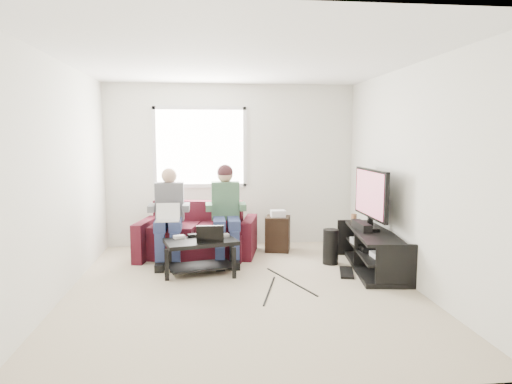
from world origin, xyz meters
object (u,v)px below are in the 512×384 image
Objects in this scene: subwoofer at (331,247)px; tv_stand at (372,252)px; end_table at (278,233)px; sofa at (198,236)px; coffee_table at (201,249)px; tv at (371,195)px.

tv_stand is at bearing -36.05° from subwoofer.
tv_stand is at bearing -46.84° from end_table.
sofa reaches higher than coffee_table.
tv reaches higher than tv_stand.
tv_stand is 0.58m from subwoofer.
tv_stand is 3.39× the size of subwoofer.
subwoofer is at bearing 143.95° from tv_stand.
coffee_table is at bearing -137.47° from end_table.
sofa is 2.89× the size of end_table.
tv is at bearing -27.38° from subwoofer.
coffee_table is 2.35m from tv.
coffee_table is at bearing -171.65° from subwoofer.
subwoofer is at bearing -52.96° from end_table.
subwoofer is at bearing 8.35° from coffee_table.
subwoofer is at bearing 152.62° from tv.
tv_stand is at bearing -2.01° from coffee_table.
end_table is (1.22, 0.16, -0.01)m from sofa.
sofa is 1.95m from subwoofer.
tv_stand is 0.76m from tv.
sofa is 3.77× the size of subwoofer.
sofa is 2.51m from tv_stand.
tv_stand is at bearing -23.43° from sofa.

